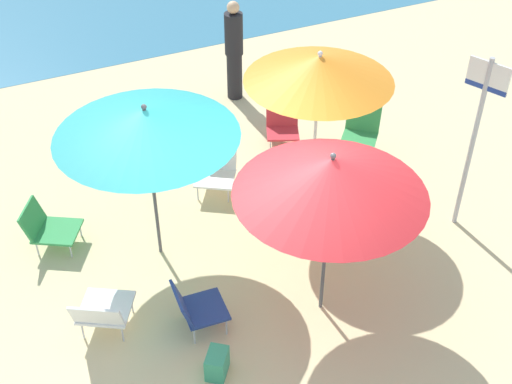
% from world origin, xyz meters
% --- Properties ---
extents(ground_plane, '(40.00, 40.00, 0.00)m').
position_xyz_m(ground_plane, '(0.00, 0.00, 0.00)').
color(ground_plane, beige).
extents(umbrella_red, '(1.90, 1.90, 2.06)m').
position_xyz_m(umbrella_red, '(0.62, -0.36, 1.79)').
color(umbrella_red, '#4C4C51').
rests_on(umbrella_red, ground_plane).
extents(umbrella_teal, '(1.99, 1.99, 2.05)m').
position_xyz_m(umbrella_teal, '(-0.70, 1.22, 1.83)').
color(umbrella_teal, '#4C4C51').
rests_on(umbrella_teal, ground_plane).
extents(umbrella_orange, '(1.77, 1.77, 2.12)m').
position_xyz_m(umbrella_orange, '(1.44, 1.38, 1.90)').
color(umbrella_orange, silver).
rests_on(umbrella_orange, ground_plane).
extents(beach_chair_a, '(0.63, 0.66, 0.63)m').
position_xyz_m(beach_chair_a, '(1.69, 2.75, 0.31)').
color(beach_chair_a, red).
rests_on(beach_chair_a, ground_plane).
extents(beach_chair_b, '(0.55, 0.50, 0.59)m').
position_xyz_m(beach_chair_b, '(-0.73, -0.09, 0.33)').
color(beach_chair_b, navy).
rests_on(beach_chair_b, ground_plane).
extents(beach_chair_c, '(0.75, 0.76, 0.68)m').
position_xyz_m(beach_chair_c, '(2.59, 2.06, 0.36)').
color(beach_chair_c, '#33934C').
rests_on(beach_chair_c, ground_plane).
extents(beach_chair_d, '(0.76, 0.71, 0.57)m').
position_xyz_m(beach_chair_d, '(-1.87, 1.88, 0.29)').
color(beach_chair_d, '#33934C').
rests_on(beach_chair_d, ground_plane).
extents(beach_chair_e, '(0.75, 0.78, 0.60)m').
position_xyz_m(beach_chair_e, '(-1.62, 0.26, 0.33)').
color(beach_chair_e, white).
rests_on(beach_chair_e, ground_plane).
extents(beach_chair_f, '(0.72, 0.73, 0.63)m').
position_xyz_m(beach_chair_f, '(0.39, 2.09, 0.32)').
color(beach_chair_f, white).
rests_on(beach_chair_f, ground_plane).
extents(person_b, '(0.29, 0.29, 1.62)m').
position_xyz_m(person_b, '(1.56, 4.20, 0.82)').
color(person_b, black).
rests_on(person_b, ground_plane).
extents(warning_sign, '(0.22, 0.45, 2.29)m').
position_xyz_m(warning_sign, '(2.86, 0.19, 1.47)').
color(warning_sign, '#ADADB2').
rests_on(warning_sign, ground_plane).
extents(beach_bag, '(0.32, 0.33, 0.28)m').
position_xyz_m(beach_bag, '(-0.74, -0.71, 0.14)').
color(beach_bag, '#389970').
rests_on(beach_bag, ground_plane).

